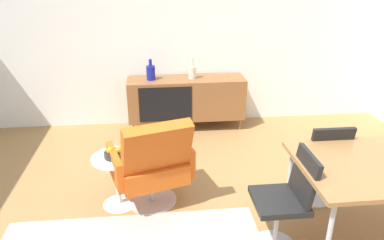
# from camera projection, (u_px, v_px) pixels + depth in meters

# --- Properties ---
(ground_plane) EXTENTS (8.32, 8.32, 0.00)m
(ground_plane) POSITION_uv_depth(u_px,v_px,m) (185.00, 238.00, 3.10)
(ground_plane) COLOR #9E7242
(wall_back) EXTENTS (6.80, 0.12, 2.80)m
(wall_back) POSITION_uv_depth(u_px,v_px,m) (167.00, 25.00, 4.93)
(wall_back) COLOR white
(wall_back) RESTS_ON ground_plane
(sideboard) EXTENTS (1.60, 0.45, 0.72)m
(sideboard) POSITION_uv_depth(u_px,v_px,m) (186.00, 98.00, 5.05)
(sideboard) COLOR brown
(sideboard) RESTS_ON ground_plane
(vase_cobalt) EXTENTS (0.10, 0.10, 0.29)m
(vase_cobalt) POSITION_uv_depth(u_px,v_px,m) (192.00, 72.00, 4.92)
(vase_cobalt) COLOR beige
(vase_cobalt) RESTS_ON sideboard
(vase_sculptural_dark) EXTENTS (0.12, 0.12, 0.28)m
(vase_sculptural_dark) POSITION_uv_depth(u_px,v_px,m) (151.00, 72.00, 4.86)
(vase_sculptural_dark) COLOR navy
(vase_sculptural_dark) RESTS_ON sideboard
(dining_chair_near_window) EXTENTS (0.43, 0.40, 0.86)m
(dining_chair_near_window) POSITION_uv_depth(u_px,v_px,m) (287.00, 198.00, 2.84)
(dining_chair_near_window) COLOR black
(dining_chair_near_window) RESTS_ON ground_plane
(dining_chair_back_left) EXTENTS (0.40, 0.43, 0.86)m
(dining_chair_back_left) POSITION_uv_depth(u_px,v_px,m) (322.00, 159.00, 3.40)
(dining_chair_back_left) COLOR black
(dining_chair_back_left) RESTS_ON ground_plane
(lounge_chair_red) EXTENTS (0.83, 0.80, 0.95)m
(lounge_chair_red) POSITION_uv_depth(u_px,v_px,m) (152.00, 162.00, 3.35)
(lounge_chair_red) COLOR #D85919
(lounge_chair_red) RESTS_ON ground_plane
(side_table_round) EXTENTS (0.44, 0.44, 0.52)m
(side_table_round) POSITION_uv_depth(u_px,v_px,m) (117.00, 175.00, 3.42)
(side_table_round) COLOR white
(side_table_round) RESTS_ON ground_plane
(fruit_bowl) EXTENTS (0.20, 0.20, 0.11)m
(fruit_bowl) POSITION_uv_depth(u_px,v_px,m) (115.00, 153.00, 3.33)
(fruit_bowl) COLOR #262628
(fruit_bowl) RESTS_ON side_table_round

